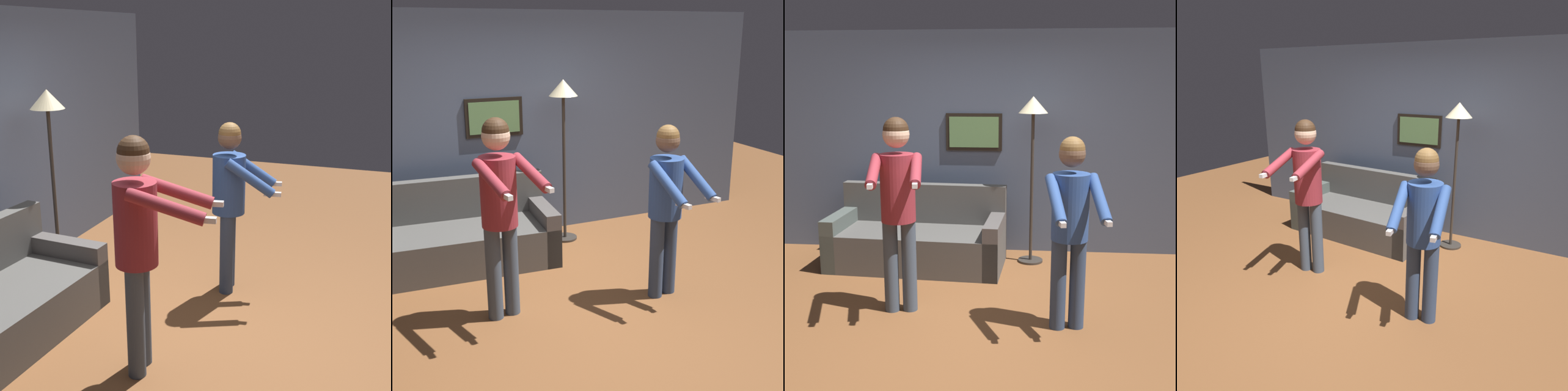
# 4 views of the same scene
# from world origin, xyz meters

# --- Properties ---
(ground_plane) EXTENTS (12.00, 12.00, 0.00)m
(ground_plane) POSITION_xyz_m (0.00, 0.00, 0.00)
(ground_plane) COLOR brown
(back_wall_assembly) EXTENTS (6.40, 0.09, 2.60)m
(back_wall_assembly) POSITION_xyz_m (-0.00, 2.17, 1.30)
(back_wall_assembly) COLOR #4D5B74
(back_wall_assembly) RESTS_ON ground_plane
(couch) EXTENTS (1.95, 0.96, 0.87)m
(couch) POSITION_xyz_m (-0.79, 1.51, 0.28)
(couch) COLOR #4F4E4B
(couch) RESTS_ON ground_plane
(torchiere_lamp) EXTENTS (0.32, 0.32, 1.87)m
(torchiere_lamp) POSITION_xyz_m (0.46, 1.74, 1.54)
(torchiere_lamp) COLOR #332D28
(torchiere_lamp) RESTS_ON ground_plane
(person_standing_left) EXTENTS (0.51, 0.75, 1.74)m
(person_standing_left) POSITION_xyz_m (-0.70, 0.27, 1.06)
(person_standing_left) COLOR #404E5F
(person_standing_left) RESTS_ON ground_plane
(person_standing_right) EXTENTS (0.50, 0.65, 1.61)m
(person_standing_right) POSITION_xyz_m (0.76, 0.05, 0.96)
(person_standing_right) COLOR #324362
(person_standing_right) RESTS_ON ground_plane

